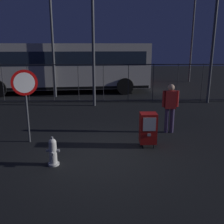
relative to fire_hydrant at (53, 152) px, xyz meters
The scene contains 12 objects.
ground_plane 1.38m from the fire_hydrant, 24.40° to the left, with size 60.00×60.00×0.00m, color black.
fire_hydrant is the anchor object (origin of this frame).
newspaper_box_primary 2.80m from the fire_hydrant, 23.91° to the left, with size 0.48×0.42×1.02m.
stop_sign 2.27m from the fire_hydrant, 123.57° to the left, with size 0.71×0.31×2.23m.
pedestrian 4.25m from the fire_hydrant, 34.15° to the left, with size 0.55×0.22×1.67m.
fence_barrier 7.31m from the fire_hydrant, 80.40° to the left, with size 18.03×0.04×2.00m.
bus_near 10.35m from the fire_hydrant, 97.17° to the left, with size 10.69×3.54×3.00m.
bus_far 14.92m from the fire_hydrant, 96.45° to the left, with size 10.65×3.36×3.00m.
street_light_near_left 17.46m from the fire_hydrant, 61.03° to the left, with size 0.32×0.32×8.46m.
street_light_near_right 9.76m from the fire_hydrant, 100.30° to the left, with size 0.32×0.32×7.68m.
street_light_far_left 10.34m from the fire_hydrant, 46.29° to the left, with size 0.32×0.32×7.29m.
street_light_far_right 7.64m from the fire_hydrant, 83.25° to the left, with size 0.32×0.32×7.74m.
Camera 1 is at (0.10, -6.43, 2.92)m, focal length 40.77 mm.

